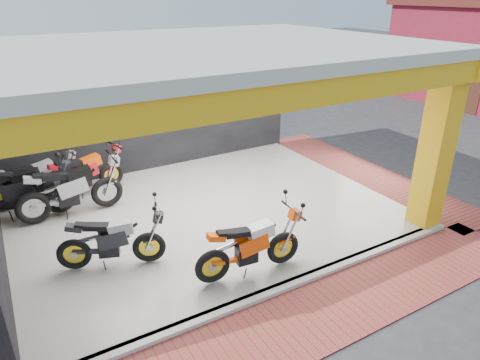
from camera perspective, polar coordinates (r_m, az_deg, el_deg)
name	(u,v)px	position (r m, az deg, el deg)	size (l,w,h in m)	color
ground	(254,259)	(8.14, 1.84, -10.46)	(80.00, 80.00, 0.00)	#2D2D30
showroom_floor	(207,213)	(9.61, -4.49, -4.36)	(8.00, 6.00, 0.10)	beige
showroom_ceiling	(201,48)	(8.53, -5.28, 17.15)	(8.40, 6.40, 0.20)	beige
back_wall	(153,108)	(11.70, -11.55, 9.40)	(8.20, 0.20, 3.50)	black
corner_column	(436,148)	(9.29, 24.71, 3.86)	(0.50, 0.50, 3.50)	gold
header_beam_front	(295,94)	(6.03, 7.39, 11.35)	(8.40, 0.30, 0.40)	gold
header_beam_right	(355,51)	(10.87, 15.03, 16.34)	(0.30, 6.40, 0.40)	gold
floor_kerb	(286,286)	(7.43, 6.14, -13.94)	(8.00, 0.20, 0.10)	beige
paver_front	(316,316)	(6.99, 10.05, -17.44)	(9.00, 1.40, 0.03)	#9A3234
paver_right	(363,172)	(12.26, 16.09, 1.03)	(1.40, 7.00, 0.03)	#9A3234
moto_hero	(284,233)	(7.53, 5.82, -7.08)	(2.06, 0.76, 1.26)	#FF500A
moto_row_a	(148,233)	(7.72, -12.19, -6.96)	(1.97, 0.73, 1.20)	black
moto_row_b	(105,178)	(9.87, -17.54, 0.26)	(2.35, 0.87, 1.43)	#A6A8AE
moto_row_c	(110,163)	(10.89, -16.97, 2.16)	(2.11, 0.78, 1.29)	red
moto_row_d	(55,183)	(9.95, -23.40, -0.37)	(2.39, 0.89, 1.46)	black
moto_row_e	(64,169)	(10.95, -22.41, 1.37)	(2.05, 0.76, 1.25)	#9C9EA3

